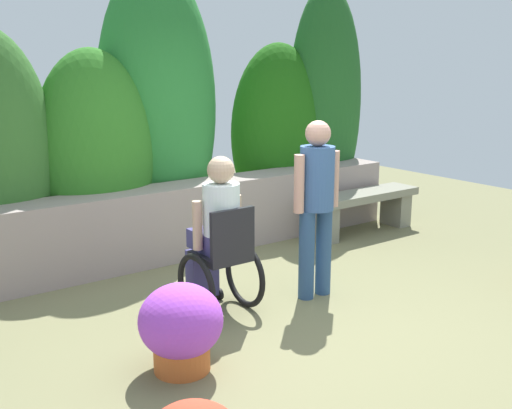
% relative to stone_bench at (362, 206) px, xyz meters
% --- Properties ---
extents(ground_plane, '(12.47, 12.47, 0.00)m').
position_rel_stone_bench_xyz_m(ground_plane, '(-2.34, -1.53, -0.34)').
color(ground_plane, '#716F4B').
extents(stone_retaining_wall, '(5.89, 0.46, 0.78)m').
position_rel_stone_bench_xyz_m(stone_retaining_wall, '(-2.34, 0.52, 0.05)').
color(stone_retaining_wall, gray).
rests_on(stone_retaining_wall, ground).
extents(hedge_backdrop, '(6.42, 1.16, 3.14)m').
position_rel_stone_bench_xyz_m(hedge_backdrop, '(-2.41, 1.07, 1.02)').
color(hedge_backdrop, '#336C2C').
rests_on(hedge_backdrop, ground).
extents(stone_bench, '(1.62, 0.41, 0.51)m').
position_rel_stone_bench_xyz_m(stone_bench, '(0.00, 0.00, 0.00)').
color(stone_bench, gray).
rests_on(stone_bench, ground).
extents(person_in_wheelchair, '(0.53, 0.66, 1.33)m').
position_rel_stone_bench_xyz_m(person_in_wheelchair, '(-2.71, -1.00, 0.28)').
color(person_in_wheelchair, black).
rests_on(person_in_wheelchair, ground).
extents(person_standing_companion, '(0.49, 0.30, 1.57)m').
position_rel_stone_bench_xyz_m(person_standing_companion, '(-1.83, -1.21, 0.56)').
color(person_standing_companion, '#2C4C76').
rests_on(person_standing_companion, ground).
extents(flower_pot_terracotta_by_wall, '(0.57, 0.57, 0.61)m').
position_rel_stone_bench_xyz_m(flower_pot_terracotta_by_wall, '(-3.45, -1.69, -0.02)').
color(flower_pot_terracotta_by_wall, '#C05B29').
rests_on(flower_pot_terracotta_by_wall, ground).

